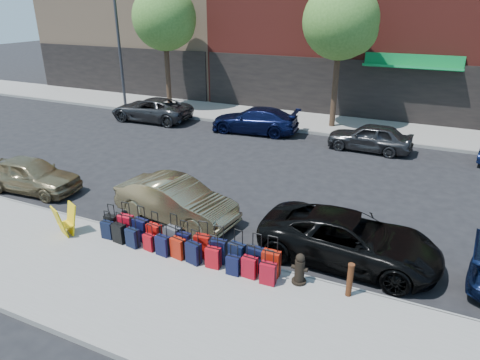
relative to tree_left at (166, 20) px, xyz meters
The scene contains 39 objects.
ground 14.72m from the tree_left, 43.94° to the right, with size 120.00×120.00×0.00m, color black.
sidewalk_near 19.54m from the tree_left, 58.36° to the right, with size 60.00×4.00×0.15m, color gray.
sidewalk_far 11.22m from the tree_left, ahead, with size 60.00×4.00×0.15m, color gray.
curb_near 17.92m from the tree_left, 54.81° to the right, with size 60.00×0.08×0.15m, color gray.
curb_far 11.31m from the tree_left, ahead, with size 60.00×0.08×0.15m, color gray.
tree_left is the anchor object (origin of this frame).
tree_center 10.50m from the tree_left, ahead, with size 3.80×3.80×7.27m.
streetlight 3.11m from the tree_left, 166.61° to the right, with size 2.59×0.18×8.00m.
suitcase_front_0 16.80m from the tree_left, 62.95° to the right, with size 0.38×0.22×0.90m.
suitcase_front_1 17.00m from the tree_left, 61.29° to the right, with size 0.45×0.26×1.05m.
suitcase_front_2 17.25m from the tree_left, 59.69° to the right, with size 0.46×0.28×1.04m.
suitcase_front_3 17.53m from the tree_left, 58.32° to the right, with size 0.44×0.29×1.00m.
suitcase_front_4 17.79m from the tree_left, 56.58° to the right, with size 0.47×0.32×1.04m.
suitcase_front_5 18.05m from the tree_left, 55.65° to the right, with size 0.40×0.23×0.95m.
suitcase_front_6 18.34m from the tree_left, 54.06° to the right, with size 0.45×0.27×1.04m.
suitcase_front_7 18.64m from the tree_left, 52.89° to the right, with size 0.45×0.27×1.03m.
suitcase_front_8 18.90m from the tree_left, 51.51° to the right, with size 0.45×0.29×1.01m.
suitcase_front_9 19.19m from the tree_left, 50.24° to the right, with size 0.44×0.26×1.02m.
suitcase_front_10 19.49m from the tree_left, 49.31° to the right, with size 0.45×0.25×1.07m.
suitcase_back_0 17.10m from the tree_left, 63.07° to the right, with size 0.36×0.22×0.84m.
suitcase_back_1 17.33m from the tree_left, 61.75° to the right, with size 0.40×0.26×0.90m.
suitcase_back_2 17.59m from the tree_left, 60.34° to the right, with size 0.39×0.26×0.88m.
suitcase_back_3 17.82m from the tree_left, 58.74° to the right, with size 0.34×0.23×0.76m.
suitcase_back_4 18.08m from the tree_left, 57.47° to the right, with size 0.40×0.26×0.89m.
suitcase_back_5 18.27m from the tree_left, 56.16° to the right, with size 0.42×0.28×0.92m.
suitcase_back_6 18.57m from the tree_left, 54.92° to the right, with size 0.43×0.30×0.94m.
suitcase_back_7 18.85m from the tree_left, 53.42° to the right, with size 0.38×0.24×0.89m.
suitcase_back_8 19.25m from the tree_left, 52.05° to the right, with size 0.34×0.20×0.82m.
suitcase_back_9 19.45m from the tree_left, 50.94° to the right, with size 0.38×0.23×0.88m.
suitcase_back_10 19.80m from the tree_left, 49.87° to the right, with size 0.39×0.23×0.90m.
fire_hydrant 19.96m from the tree_left, 47.68° to the right, with size 0.40×0.36×0.80m.
bollard 20.73m from the tree_left, 45.17° to the right, with size 0.16×0.16×0.85m.
display_rack 16.85m from the tree_left, 67.52° to the right, with size 0.69×0.72×0.91m.
car_near_0 13.94m from the tree_left, 79.36° to the right, with size 1.50×3.72×1.27m, color #8E7D57.
car_near_1 15.85m from the tree_left, 56.15° to the right, with size 1.41×4.05×1.33m, color #8F7F57.
car_near_2 19.32m from the tree_left, 42.33° to the right, with size 2.17×4.71×1.31m, color black.
car_far_0 5.52m from the tree_left, 80.94° to the right, with size 2.20×4.77×1.32m, color #363538.
car_far_1 8.70m from the tree_left, 20.15° to the right, with size 1.87×4.61×1.34m, color #0B1134.
car_far_2 14.00m from the tree_left, 13.17° to the right, with size 1.53×3.80×1.29m, color #333235.
Camera 1 is at (5.49, -13.21, 6.45)m, focal length 32.00 mm.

